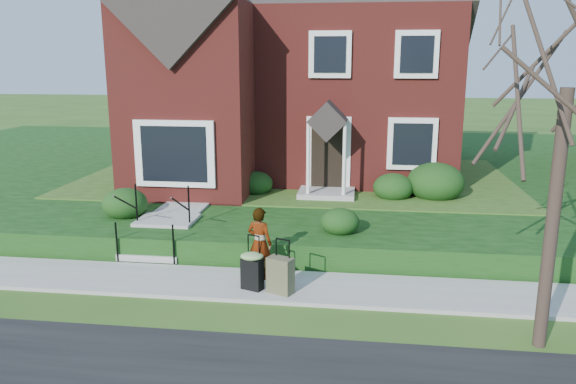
% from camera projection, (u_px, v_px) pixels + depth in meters
% --- Properties ---
extents(ground, '(120.00, 120.00, 0.00)m').
position_uv_depth(ground, '(249.00, 287.00, 11.30)').
color(ground, '#2D5119').
rests_on(ground, ground).
extents(sidewalk, '(60.00, 1.60, 0.08)m').
position_uv_depth(sidewalk, '(249.00, 285.00, 11.29)').
color(sidewalk, '#9E9B93').
rests_on(sidewalk, ground).
extents(terrace, '(44.00, 20.00, 0.60)m').
position_uv_depth(terrace, '(409.00, 172.00, 21.24)').
color(terrace, '#10330E').
rests_on(terrace, ground).
extents(walkway, '(1.20, 6.00, 0.06)m').
position_uv_depth(walkway, '(198.00, 195.00, 16.29)').
color(walkway, '#9E9B93').
rests_on(walkway, terrace).
extents(main_house, '(10.40, 10.20, 9.40)m').
position_uv_depth(main_house, '(296.00, 36.00, 19.39)').
color(main_house, maroon).
rests_on(main_house, terrace).
extents(front_steps, '(1.40, 2.02, 1.50)m').
position_uv_depth(front_steps, '(161.00, 232.00, 13.29)').
color(front_steps, '#9E9B93').
rests_on(front_steps, ground).
extents(foundation_shrubs, '(10.04, 4.94, 1.13)m').
position_uv_depth(foundation_shrubs, '(292.00, 182.00, 15.82)').
color(foundation_shrubs, '#14330F').
rests_on(foundation_shrubs, terrace).
extents(woman, '(0.63, 0.52, 1.49)m').
position_uv_depth(woman, '(260.00, 243.00, 11.40)').
color(woman, '#999999').
rests_on(woman, sidewalk).
extents(suitcase_black, '(0.55, 0.50, 1.09)m').
position_uv_depth(suitcase_black, '(252.00, 269.00, 10.90)').
color(suitcase_black, black).
rests_on(suitcase_black, sidewalk).
extents(suitcase_olive, '(0.56, 0.45, 1.06)m').
position_uv_depth(suitcase_olive, '(280.00, 275.00, 10.73)').
color(suitcase_olive, brown).
rests_on(suitcase_olive, sidewalk).
extents(tree_verge, '(4.45, 4.45, 6.36)m').
position_uv_depth(tree_verge, '(571.00, 60.00, 7.96)').
color(tree_verge, '#47372B').
rests_on(tree_verge, ground).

